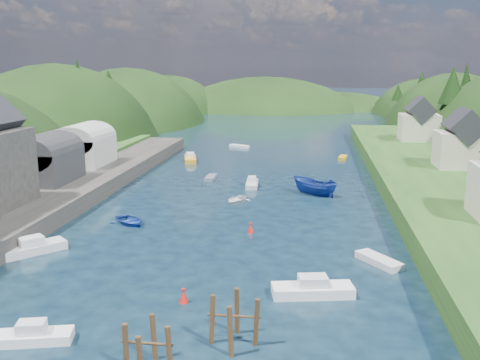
# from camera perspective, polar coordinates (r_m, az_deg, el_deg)

# --- Properties ---
(ground) EXTENTS (600.00, 600.00, 0.00)m
(ground) POSITION_cam_1_polar(r_m,az_deg,el_deg) (82.42, 2.07, 0.53)
(ground) COLOR black
(ground) RESTS_ON ground
(hillside_left) EXTENTS (44.00, 245.56, 52.00)m
(hillside_left) POSITION_cam_1_polar(r_m,az_deg,el_deg) (120.46, -18.50, -0.22)
(hillside_left) COLOR black
(hillside_left) RESTS_ON ground
(far_hills) EXTENTS (103.00, 68.00, 44.00)m
(far_hills) POSITION_cam_1_polar(r_m,az_deg,el_deg) (206.26, 5.86, 4.60)
(far_hills) COLOR black
(far_hills) RESTS_ON ground
(hill_trees) EXTENTS (92.77, 150.45, 12.35)m
(hill_trees) POSITION_cam_1_polar(r_m,az_deg,el_deg) (95.12, 3.03, 8.89)
(hill_trees) COLOR black
(hill_trees) RESTS_ON ground
(quay_left) EXTENTS (12.00, 110.00, 2.00)m
(quay_left) POSITION_cam_1_polar(r_m,az_deg,el_deg) (61.67, -23.83, -3.66)
(quay_left) COLOR #2D2B28
(quay_left) RESTS_ON ground
(boat_sheds) EXTENTS (7.00, 21.00, 7.50)m
(boat_sheds) POSITION_cam_1_polar(r_m,az_deg,el_deg) (78.03, -18.15, 3.19)
(boat_sheds) COLOR #2D2D30
(boat_sheds) RESTS_ON quay_left
(terrace_right) EXTENTS (16.00, 120.00, 2.40)m
(terrace_right) POSITION_cam_1_polar(r_m,az_deg,el_deg) (74.00, 20.90, -0.71)
(terrace_right) COLOR #234719
(terrace_right) RESTS_ON ground
(right_bank_cottages) EXTENTS (9.00, 59.24, 8.41)m
(right_bank_cottages) POSITION_cam_1_polar(r_m,az_deg,el_deg) (81.87, 21.92, 3.72)
(right_bank_cottages) COLOR beige
(right_bank_cottages) RESTS_ON terrace_right
(piling_cluster_near) EXTENTS (3.01, 2.83, 3.40)m
(piling_cluster_near) POSITION_cam_1_polar(r_m,az_deg,el_deg) (31.73, -9.84, -17.65)
(piling_cluster_near) COLOR #382314
(piling_cluster_near) RESTS_ON ground
(piling_cluster_far) EXTENTS (3.27, 3.05, 3.72)m
(piling_cluster_far) POSITION_cam_1_polar(r_m,az_deg,el_deg) (33.77, -0.65, -15.18)
(piling_cluster_far) COLOR #382314
(piling_cluster_far) RESTS_ON ground
(channel_buoy_near) EXTENTS (0.70, 0.70, 1.10)m
(channel_buoy_near) POSITION_cam_1_polar(r_m,az_deg,el_deg) (39.61, -6.04, -12.20)
(channel_buoy_near) COLOR #B9150E
(channel_buoy_near) RESTS_ON ground
(channel_buoy_far) EXTENTS (0.70, 0.70, 1.10)m
(channel_buoy_far) POSITION_cam_1_polar(r_m,az_deg,el_deg) (54.57, 1.15, -5.15)
(channel_buoy_far) COLOR #B9150E
(channel_buoy_far) RESTS_ON ground
(moored_boats) EXTENTS (35.65, 95.61, 2.42)m
(moored_boats) POSITION_cam_1_polar(r_m,az_deg,el_deg) (53.86, -4.37, -5.21)
(moored_boats) COLOR white
(moored_boats) RESTS_ON ground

